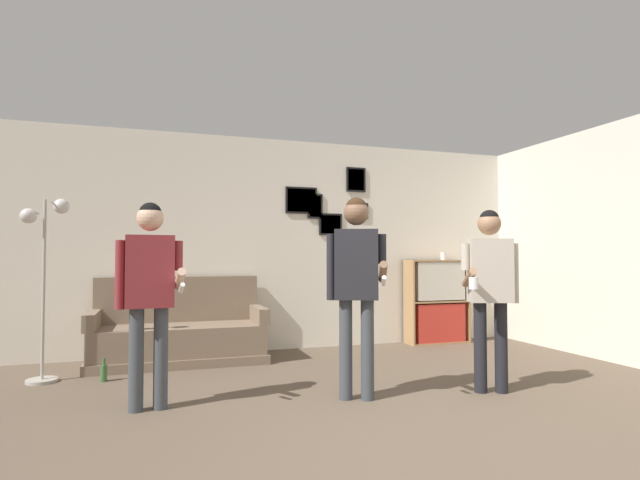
{
  "coord_description": "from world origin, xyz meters",
  "views": [
    {
      "loc": [
        -1.68,
        -2.57,
        1.18
      ],
      "look_at": [
        -0.25,
        1.84,
        1.34
      ],
      "focal_mm": 28.0,
      "sensor_mm": 36.0,
      "label": 1
    }
  ],
  "objects": [
    {
      "name": "wall_right",
      "position": [
        3.19,
        1.84,
        1.35
      ],
      "size": [
        0.06,
        6.08,
        2.7
      ],
      "color": "silver",
      "rests_on": "ground_plane"
    },
    {
      "name": "wall_back",
      "position": [
        0.0,
        3.71,
        1.35
      ],
      "size": [
        8.72,
        0.08,
        2.7
      ],
      "color": "silver",
      "rests_on": "ground_plane"
    },
    {
      "name": "person_player_foreground_left",
      "position": [
        -1.74,
        1.53,
        0.98
      ],
      "size": [
        0.51,
        0.43,
        1.61
      ],
      "color": "#3D4247",
      "rests_on": "ground_plane"
    },
    {
      "name": "ground_plane",
      "position": [
        0.0,
        0.0,
        0.0
      ],
      "size": [
        20.0,
        20.0,
        0.0
      ],
      "primitive_type": "plane",
      "color": "brown"
    },
    {
      "name": "bottle_on_floor",
      "position": [
        -2.16,
        2.61,
        0.09
      ],
      "size": [
        0.06,
        0.06,
        0.22
      ],
      "color": "#3D6638",
      "rests_on": "ground_plane"
    },
    {
      "name": "person_player_foreground_center",
      "position": [
        -0.1,
        1.31,
        1.03
      ],
      "size": [
        0.47,
        0.57,
        1.68
      ],
      "color": "#3D4247",
      "rests_on": "ground_plane"
    },
    {
      "name": "drinking_cup",
      "position": [
        2.09,
        3.49,
        1.19
      ],
      "size": [
        0.07,
        0.07,
        0.1
      ],
      "color": "white",
      "rests_on": "bookshelf"
    },
    {
      "name": "floor_lamp",
      "position": [
        -2.71,
        2.76,
        1.14
      ],
      "size": [
        0.43,
        0.28,
        1.74
      ],
      "color": "#ADA89E",
      "rests_on": "ground_plane"
    },
    {
      "name": "bookshelf",
      "position": [
        1.98,
        3.49,
        0.57
      ],
      "size": [
        0.88,
        0.3,
        1.14
      ],
      "color": "#A87F51",
      "rests_on": "ground_plane"
    },
    {
      "name": "person_watcher_holding_cup",
      "position": [
        1.1,
        1.14,
        0.97
      ],
      "size": [
        0.57,
        0.37,
        1.6
      ],
      "color": "black",
      "rests_on": "ground_plane"
    },
    {
      "name": "couch",
      "position": [
        -1.45,
        3.3,
        0.31
      ],
      "size": [
        1.91,
        0.8,
        0.95
      ],
      "color": "#7A6651",
      "rests_on": "ground_plane"
    }
  ]
}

